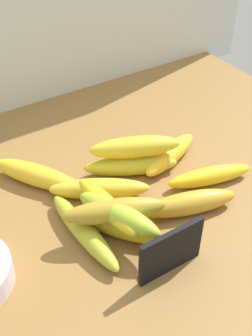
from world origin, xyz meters
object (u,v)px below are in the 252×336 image
(banana_6, at_px, (131,165))
(banana_10, at_px, (135,147))
(banana_1, at_px, (170,154))
(banana_2, at_px, (189,203))
(banana_3, at_px, (84,231))
(banana_5, at_px, (99,189))
(banana_11, at_px, (106,206))
(banana_8, at_px, (119,215))
(banana_4, at_px, (114,225))
(banana_9, at_px, (114,211))
(chalkboard_sign, at_px, (170,252))
(banana_0, at_px, (210,176))
(banana_7, at_px, (37,175))

(banana_6, bearing_deg, banana_10, 2.41)
(banana_1, xyz_separation_m, banana_10, (-0.08, 0.01, 0.04))
(banana_2, bearing_deg, banana_3, 166.50)
(banana_5, height_order, banana_11, banana_11)
(banana_1, bearing_deg, banana_5, -175.72)
(banana_5, relative_size, banana_8, 1.18)
(banana_4, xyz_separation_m, banana_5, (0.02, 0.09, 0.00))
(banana_2, distance_m, banana_4, 0.14)
(banana_2, distance_m, banana_8, 0.14)
(banana_9, bearing_deg, chalkboard_sign, -71.79)
(banana_0, distance_m, banana_7, 0.32)
(banana_9, bearing_deg, banana_2, -9.74)
(banana_6, height_order, banana_9, banana_9)
(banana_9, distance_m, banana_11, 0.02)
(banana_3, height_order, banana_7, banana_7)
(banana_6, bearing_deg, banana_11, -138.19)
(chalkboard_sign, distance_m, banana_4, 0.11)
(banana_4, relative_size, banana_5, 0.91)
(banana_7, height_order, banana_11, banana_11)
(banana_5, bearing_deg, chalkboard_sign, -87.21)
(banana_3, bearing_deg, banana_6, 32.46)
(banana_5, height_order, banana_7, banana_7)
(banana_3, distance_m, banana_8, 0.07)
(banana_6, distance_m, banana_8, 0.17)
(banana_2, xyz_separation_m, banana_6, (-0.03, 0.14, -0.00))
(banana_5, xyz_separation_m, banana_9, (-0.02, -0.09, 0.04))
(banana_1, relative_size, banana_8, 1.03)
(chalkboard_sign, height_order, banana_8, chalkboard_sign)
(banana_1, distance_m, banana_11, 0.22)
(banana_4, distance_m, banana_9, 0.04)
(banana_7, relative_size, banana_10, 1.09)
(banana_6, bearing_deg, banana_1, -8.34)
(banana_5, xyz_separation_m, banana_10, (0.09, 0.03, 0.04))
(banana_3, relative_size, banana_4, 1.19)
(chalkboard_sign, height_order, banana_0, chalkboard_sign)
(chalkboard_sign, height_order, banana_2, chalkboard_sign)
(banana_0, xyz_separation_m, banana_8, (-0.22, -0.03, 0.04))
(banana_3, height_order, banana_9, banana_9)
(banana_7, distance_m, banana_9, 0.20)
(banana_1, xyz_separation_m, banana_2, (-0.06, -0.13, 0.00))
(banana_4, xyz_separation_m, banana_7, (-0.06, 0.18, 0.00))
(banana_0, height_order, banana_4, banana_4)
(banana_1, relative_size, banana_6, 0.88)
(banana_0, relative_size, banana_6, 0.93)
(banana_6, relative_size, banana_9, 1.08)
(banana_7, height_order, banana_8, banana_8)
(banana_3, height_order, banana_10, banana_10)
(banana_1, bearing_deg, banana_3, -160.29)
(banana_2, distance_m, banana_9, 0.14)
(chalkboard_sign, relative_size, banana_4, 0.67)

